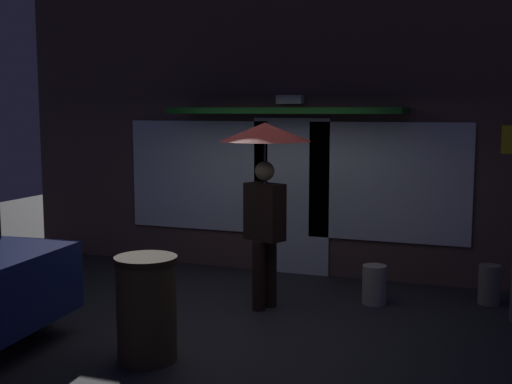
% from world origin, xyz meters
% --- Properties ---
extents(ground_plane, '(18.00, 18.00, 0.00)m').
position_xyz_m(ground_plane, '(0.00, 0.00, 0.00)').
color(ground_plane, '#26262B').
extents(building_facade, '(8.53, 1.00, 4.13)m').
position_xyz_m(building_facade, '(-0.00, 2.34, 2.04)').
color(building_facade, brown).
rests_on(building_facade, ground).
extents(person_with_umbrella, '(1.05, 1.05, 2.16)m').
position_xyz_m(person_with_umbrella, '(0.21, 0.46, 1.68)').
color(person_with_umbrella, black).
rests_on(person_with_umbrella, ground).
extents(sidewalk_bollard, '(0.29, 0.29, 0.47)m').
position_xyz_m(sidewalk_bollard, '(1.38, 1.09, 0.23)').
color(sidewalk_bollard, '#B2A899').
rests_on(sidewalk_bollard, ground).
extents(sidewalk_bollard_2, '(0.25, 0.25, 0.47)m').
position_xyz_m(sidewalk_bollard_2, '(2.67, 1.55, 0.24)').
color(sidewalk_bollard_2, slate).
rests_on(sidewalk_bollard_2, ground).
extents(trash_bin, '(0.58, 0.58, 0.98)m').
position_xyz_m(trash_bin, '(-0.27, -1.42, 0.49)').
color(trash_bin, '#473823').
rests_on(trash_bin, ground).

